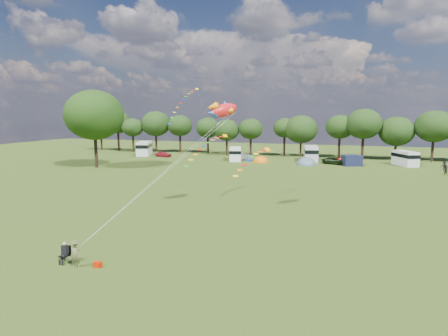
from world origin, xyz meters
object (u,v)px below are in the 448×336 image
(car_a, at_px, (163,154))
(campervan_d, at_px, (405,158))
(car_b, at_px, (242,156))
(walker_b, at_px, (444,166))
(tent_orange, at_px, (261,162))
(fish_kite, at_px, (222,110))
(camp_chair, at_px, (65,250))
(campervan_a, at_px, (144,148))
(campervan_b, at_px, (235,153))
(kite_flyer, at_px, (76,255))
(tent_greyblue, at_px, (306,165))
(walker_a, at_px, (445,170))
(big_tree, at_px, (94,115))
(car_c, at_px, (347,161))
(car_d, at_px, (336,161))
(campervan_c, at_px, (311,153))

(car_a, relative_size, campervan_d, 0.62)
(car_b, height_order, walker_b, walker_b)
(tent_orange, distance_m, fish_kite, 38.97)
(walker_b, bearing_deg, camp_chair, 63.29)
(campervan_d, xyz_separation_m, walker_b, (5.12, -5.38, -0.57))
(campervan_a, height_order, campervan_b, campervan_a)
(campervan_a, xyz_separation_m, kite_flyer, (28.12, -56.25, -0.87))
(campervan_b, distance_m, fish_kite, 40.74)
(campervan_d, xyz_separation_m, fish_kite, (-20.90, -40.93, 8.14))
(tent_greyblue, relative_size, walker_a, 2.68)
(camp_chair, bearing_deg, car_b, 95.69)
(car_a, relative_size, campervan_b, 0.63)
(big_tree, bearing_deg, camp_chair, -55.39)
(campervan_a, height_order, fish_kite, fish_kite)
(kite_flyer, bearing_deg, fish_kite, 40.39)
(car_c, height_order, campervan_d, campervan_d)
(car_a, height_order, car_c, car_c)
(car_c, bearing_deg, kite_flyer, -179.07)
(campervan_d, distance_m, fish_kite, 46.67)
(big_tree, distance_m, car_b, 29.08)
(tent_orange, height_order, walker_b, walker_b)
(kite_flyer, bearing_deg, car_d, 42.48)
(campervan_b, xyz_separation_m, tent_orange, (5.49, -1.10, -1.38))
(car_d, distance_m, walker_b, 17.28)
(car_b, distance_m, car_d, 18.11)
(walker_a, bearing_deg, car_b, -28.62)
(car_b, height_order, campervan_a, campervan_a)
(car_d, bearing_deg, big_tree, 129.89)
(car_b, bearing_deg, car_a, 75.41)
(campervan_c, height_order, camp_chair, campervan_c)
(campervan_a, height_order, walker_b, campervan_a)
(fish_kite, height_order, walker_a, fish_kite)
(car_a, distance_m, walker_b, 53.00)
(campervan_b, relative_size, kite_flyer, 3.74)
(car_c, distance_m, campervan_c, 7.67)
(campervan_a, bearing_deg, tent_greyblue, -117.50)
(big_tree, relative_size, tent_greyblue, 3.24)
(car_a, bearing_deg, car_d, -81.97)
(campervan_c, bearing_deg, car_a, 86.67)
(campervan_b, relative_size, tent_orange, 1.74)
(car_b, bearing_deg, car_c, -105.67)
(car_d, relative_size, campervan_b, 0.85)
(car_a, height_order, walker_a, walker_a)
(campervan_b, relative_size, walker_a, 3.77)
(tent_orange, xyz_separation_m, fish_kite, (4.74, -37.49, 9.53))
(campervan_c, xyz_separation_m, kite_flyer, (-8.50, -57.30, -0.80))
(car_b, xyz_separation_m, car_d, (18.10, -0.60, -0.07))
(camp_chair, bearing_deg, campervan_d, 66.48)
(camp_chair, bearing_deg, campervan_a, 117.67)
(car_d, height_order, campervan_c, campervan_c)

